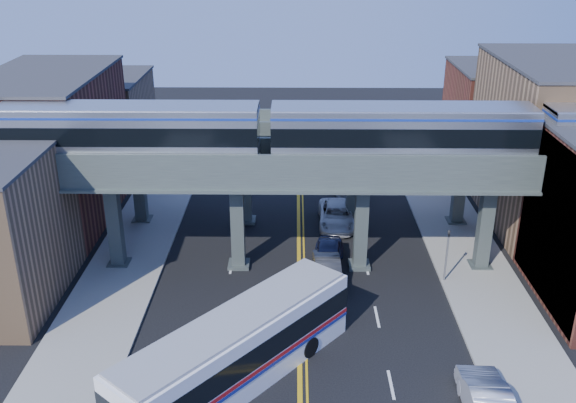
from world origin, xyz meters
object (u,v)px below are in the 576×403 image
traffic_signal (447,250)px  transit_bus (237,350)px  transit_train (402,132)px  car_lane_a (328,256)px  car_lane_c (336,215)px  stop_sign (305,281)px  car_lane_d (348,183)px  car_parked_curb (487,402)px  car_lane_b (328,271)px

traffic_signal → transit_bus: (-12.25, -9.79, -0.47)m
transit_train → car_lane_a: (-4.25, -0.08, -8.52)m
traffic_signal → car_lane_c: bearing=126.7°
transit_train → car_lane_a: size_ratio=10.13×
stop_sign → car_lane_d: size_ratio=0.46×
transit_bus → car_lane_c: 19.27m
transit_bus → car_parked_curb: bearing=-61.7°
transit_train → car_lane_a: transit_train is taller
transit_train → stop_sign: 10.82m
traffic_signal → car_lane_b: bearing=179.8°
car_lane_b → traffic_signal: bearing=-3.2°
transit_train → transit_bus: 16.75m
car_lane_c → car_lane_d: 6.65m
traffic_signal → car_parked_curb: traffic_signal is taller
transit_bus → car_lane_d: size_ratio=2.20×
stop_sign → transit_bus: (-3.35, -6.79, 0.07)m
transit_train → car_lane_c: bearing=117.0°
stop_sign → transit_bus: 7.57m
car_lane_c → car_parked_curb: (5.65, -20.77, 0.10)m
stop_sign → car_lane_c: 11.85m
car_lane_a → car_lane_b: bearing=-88.5°
car_lane_a → car_lane_b: 1.91m
car_lane_d → stop_sign: bearing=-104.5°
transit_train → traffic_signal: size_ratio=11.96×
traffic_signal → transit_bus: traffic_signal is taller
transit_bus → car_lane_a: size_ratio=2.59×
car_lane_a → stop_sign: bearing=-102.8°
car_lane_b → car_lane_d: car_lane_d is taller
transit_bus → car_parked_curb: transit_bus is taller
stop_sign → car_parked_curb: size_ratio=0.49×
traffic_signal → stop_sign: bearing=-161.4°
transit_train → car_lane_a: 9.52m
transit_train → stop_sign: size_ratio=18.65×
traffic_signal → car_lane_a: size_ratio=0.85×
car_lane_a → car_lane_d: (2.24, 13.13, 0.00)m
transit_bus → car_lane_a: 12.77m
car_lane_a → traffic_signal: bearing=-9.3°
car_parked_curb → car_lane_a: bearing=-63.5°
car_lane_d → car_parked_curb: bearing=-83.4°
stop_sign → car_lane_d: stop_sign is taller
car_lane_c → car_lane_b: bearing=-96.3°
car_lane_c → car_parked_curb: size_ratio=1.05×
car_parked_curb → car_lane_d: bearing=-79.4°
stop_sign → car_lane_b: stop_sign is taller
transit_train → traffic_signal: (3.02, -2.00, -7.04)m
stop_sign → car_lane_c: (2.55, 11.53, -0.97)m
car_lane_b → car_parked_curb: car_parked_curb is taller
traffic_signal → car_lane_d: (-5.02, 15.05, -1.47)m
stop_sign → traffic_signal: (8.90, 3.00, 0.54)m
car_lane_c → traffic_signal: bearing=-52.6°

